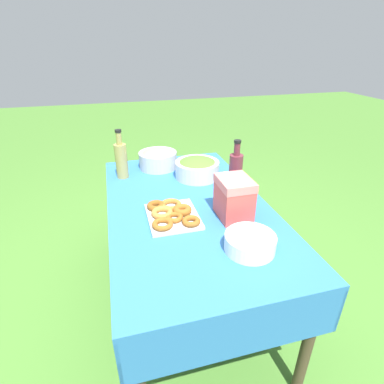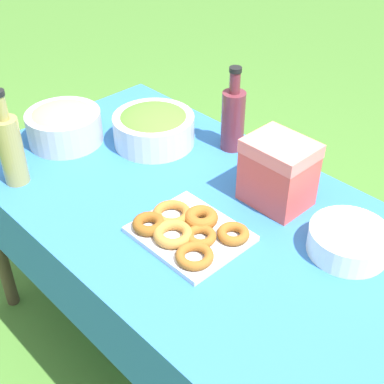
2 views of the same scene
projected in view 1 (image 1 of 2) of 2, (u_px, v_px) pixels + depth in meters
name	position (u px, v px, depth m)	size (l,w,h in m)	color
ground_plane	(188.00, 298.00, 1.95)	(14.00, 14.00, 0.00)	#477A2D
picnic_table	(188.00, 218.00, 1.67)	(1.48, 0.84, 0.71)	#2D6BB2
salad_bowl	(197.00, 168.00, 1.92)	(0.28, 0.28, 0.13)	silver
pasta_bowl	(158.00, 158.00, 2.06)	(0.26, 0.26, 0.13)	#B2B7BC
donut_platter	(171.00, 214.00, 1.49)	(0.31, 0.27, 0.05)	silver
plate_stack	(250.00, 243.00, 1.26)	(0.22, 0.22, 0.07)	white
olive_oil_bottle	(121.00, 159.00, 1.89)	(0.08, 0.08, 0.31)	#998E4C
wine_bottle	(236.00, 170.00, 1.75)	(0.08, 0.08, 0.30)	maroon
cooler_box	(234.00, 198.00, 1.47)	(0.19, 0.15, 0.21)	#E04C42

